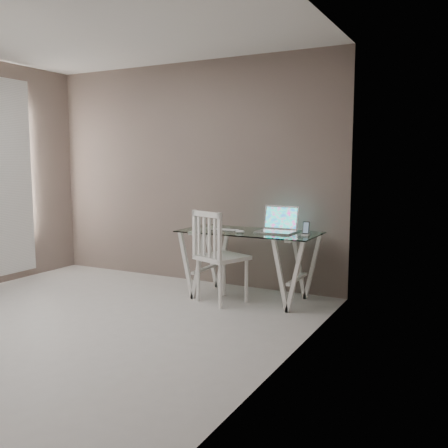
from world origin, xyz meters
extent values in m
plane|color=#B3B1AC|center=(0.00, 0.00, 0.00)|extent=(4.50, 4.50, 0.00)
cube|color=white|center=(0.00, 0.00, 2.70)|extent=(4.00, 4.50, 0.02)
cube|color=#6C5C55|center=(0.00, 2.25, 1.35)|extent=(4.00, 0.02, 2.70)
cube|color=#6C5C55|center=(2.00, 0.00, 1.35)|extent=(0.02, 4.50, 2.70)
cube|color=silver|center=(1.03, 1.77, 0.74)|extent=(1.50, 0.70, 0.01)
cube|color=silver|center=(0.48, 1.77, 0.36)|extent=(0.24, 0.62, 0.72)
cube|color=silver|center=(1.58, 1.77, 0.36)|extent=(0.24, 0.62, 0.72)
cube|color=white|center=(0.83, 1.53, 0.48)|extent=(0.59, 0.59, 0.04)
cylinder|color=white|center=(0.59, 1.42, 0.23)|extent=(0.04, 0.04, 0.46)
cylinder|color=white|center=(0.93, 1.29, 0.23)|extent=(0.04, 0.04, 0.46)
cylinder|color=white|center=(0.73, 1.76, 0.23)|extent=(0.04, 0.04, 0.46)
cylinder|color=white|center=(1.07, 1.63, 0.23)|extent=(0.04, 0.04, 0.46)
cube|color=white|center=(0.75, 1.33, 0.74)|extent=(0.43, 0.20, 0.51)
cube|color=silver|center=(1.33, 1.80, 0.75)|extent=(0.39, 0.27, 0.02)
cube|color=#19D899|center=(1.33, 1.97, 0.89)|extent=(0.39, 0.07, 0.26)
cube|color=silver|center=(0.76, 1.73, 0.75)|extent=(0.31, 0.13, 0.01)
ellipsoid|color=white|center=(1.00, 1.60, 0.76)|extent=(0.10, 0.06, 0.03)
cube|color=white|center=(1.67, 1.75, 0.75)|extent=(0.08, 0.08, 0.02)
cube|color=black|center=(1.67, 1.76, 0.83)|extent=(0.06, 0.03, 0.13)
camera|label=1|loc=(3.26, -3.08, 1.48)|focal=40.00mm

